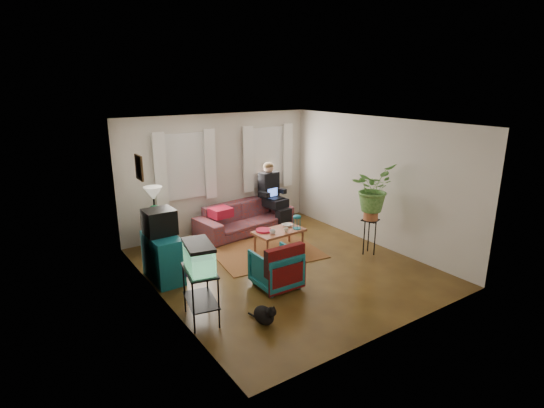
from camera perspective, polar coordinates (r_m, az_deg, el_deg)
floor at (r=7.82m, az=1.65°, el=-8.45°), size 4.50×5.00×0.01m
ceiling at (r=7.14m, az=1.82°, el=10.89°), size 4.50×5.00×0.01m
wall_back at (r=9.46m, az=-7.13°, el=4.11°), size 4.50×0.01×2.60m
wall_front at (r=5.63m, az=16.75°, el=-4.88°), size 4.50×0.01×2.60m
wall_left at (r=6.38m, az=-14.94°, el=-2.25°), size 0.01×5.00×2.60m
wall_right at (r=8.84m, az=13.71°, el=2.92°), size 0.01×5.00×2.60m
window_left at (r=9.07m, az=-11.65°, el=4.99°), size 1.08×0.04×1.38m
window_right at (r=10.01m, az=-0.71°, el=6.36°), size 1.08×0.04×1.38m
curtains_left at (r=8.99m, az=-11.45°, el=4.92°), size 1.36×0.06×1.50m
curtains_right at (r=9.94m, az=-0.45°, el=6.29°), size 1.36×0.06×1.50m
picture_frame at (r=7.02m, az=-17.38°, el=4.71°), size 0.04×0.32×0.40m
area_rug at (r=8.45m, az=-0.82°, el=-6.45°), size 2.19×1.85×0.01m
sofa at (r=9.46m, az=-3.69°, el=-1.19°), size 2.33×1.17×0.88m
seated_person at (r=9.89m, az=-0.03°, el=1.00°), size 0.65×0.76×1.33m
side_table at (r=8.71m, az=-15.26°, el=-3.95°), size 0.50×0.50×0.69m
table_lamp at (r=8.51m, az=-15.58°, el=0.11°), size 0.38×0.38×0.63m
dresser at (r=7.43m, az=-14.45°, el=-7.00°), size 0.45×0.89×0.80m
crt_tv at (r=7.30m, az=-14.90°, el=-2.33°), size 0.49×0.45×0.42m
aquarium_stand at (r=6.14m, az=-9.54°, el=-11.99°), size 0.51×0.75×0.77m
aquarium at (r=5.89m, az=-9.81°, el=-6.95°), size 0.46×0.68×0.40m
black_cat at (r=6.07m, az=-1.11°, el=-14.50°), size 0.31×0.41×0.32m
armchair at (r=6.99m, az=0.51°, el=-8.42°), size 0.69×0.64×0.70m
serape_throw at (r=6.72m, az=1.80°, el=-8.09°), size 0.70×0.17×0.58m
coffee_table at (r=8.49m, az=0.94°, el=-4.88°), size 1.03×0.60×0.42m
cup_a at (r=8.20m, az=0.08°, el=-3.76°), size 0.12×0.12×0.09m
cup_b at (r=8.30m, az=1.90°, el=-3.52°), size 0.10×0.10×0.09m
bowl at (r=8.63m, az=2.02°, el=-2.87°), size 0.21×0.21×0.05m
snack_tray at (r=8.36m, az=-1.12°, el=-3.57°), size 0.33×0.33×0.04m
birdcage at (r=8.47m, az=3.38°, el=-2.39°), size 0.17×0.17×0.29m
plant_stand at (r=8.47m, az=12.94°, el=-4.31°), size 0.38×0.38×0.70m
potted_plant at (r=8.22m, az=13.30°, el=1.17°), size 0.99×0.92×0.89m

